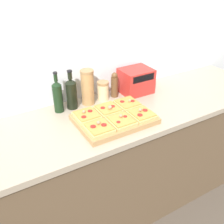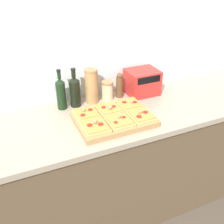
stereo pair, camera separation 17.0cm
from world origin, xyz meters
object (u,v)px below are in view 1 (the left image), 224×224
(cutting_board, at_px, (114,119))
(olive_oil_bottle, at_px, (58,96))
(toaster_oven, at_px, (136,81))
(wine_bottle, at_px, (71,93))
(grain_jar_tall, at_px, (88,87))
(grain_jar_short, at_px, (103,91))
(pepper_mill, at_px, (114,85))

(cutting_board, height_order, olive_oil_bottle, olive_oil_bottle)
(cutting_board, relative_size, olive_oil_bottle, 1.69)
(toaster_oven, bearing_deg, wine_bottle, 178.24)
(wine_bottle, bearing_deg, toaster_oven, -1.76)
(grain_jar_tall, distance_m, toaster_oven, 0.41)
(cutting_board, distance_m, grain_jar_short, 0.32)
(cutting_board, relative_size, toaster_oven, 1.88)
(cutting_board, bearing_deg, toaster_oven, 38.27)
(toaster_oven, bearing_deg, grain_jar_short, 176.68)
(grain_jar_tall, distance_m, pepper_mill, 0.22)
(cutting_board, bearing_deg, pepper_mill, 59.09)
(grain_jar_tall, bearing_deg, wine_bottle, 180.00)
(cutting_board, height_order, grain_jar_tall, grain_jar_tall)
(wine_bottle, xyz_separation_m, grain_jar_tall, (0.12, -0.00, 0.01))
(cutting_board, relative_size, pepper_mill, 2.51)
(cutting_board, bearing_deg, wine_bottle, 118.21)
(grain_jar_tall, bearing_deg, grain_jar_short, 0.00)
(grain_jar_short, height_order, toaster_oven, toaster_oven)
(olive_oil_bottle, relative_size, toaster_oven, 1.11)
(olive_oil_bottle, bearing_deg, grain_jar_tall, 0.00)
(grain_jar_short, bearing_deg, pepper_mill, 0.00)
(olive_oil_bottle, xyz_separation_m, pepper_mill, (0.44, 0.00, -0.02))
(cutting_board, distance_m, olive_oil_bottle, 0.41)
(cutting_board, xyz_separation_m, toaster_oven, (0.37, 0.29, 0.08))
(wine_bottle, distance_m, toaster_oven, 0.53)
(grain_jar_tall, bearing_deg, olive_oil_bottle, 180.00)
(wine_bottle, bearing_deg, grain_jar_tall, -0.00)
(pepper_mill, relative_size, toaster_oven, 0.75)
(wine_bottle, xyz_separation_m, grain_jar_short, (0.25, -0.00, -0.04))
(grain_jar_tall, distance_m, grain_jar_short, 0.14)
(olive_oil_bottle, distance_m, wine_bottle, 0.10)
(wine_bottle, height_order, grain_jar_tall, wine_bottle)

